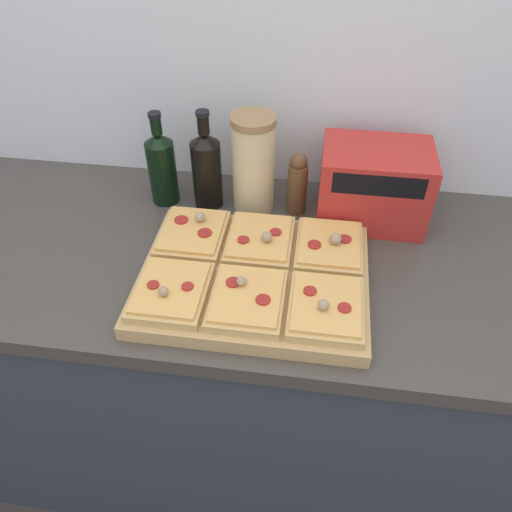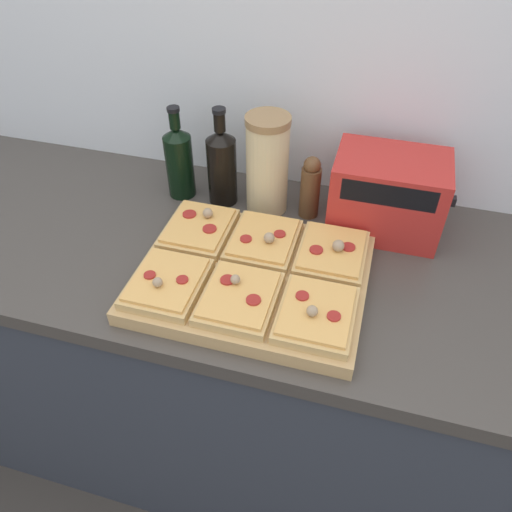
{
  "view_description": "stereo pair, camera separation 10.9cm",
  "coord_description": "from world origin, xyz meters",
  "views": [
    {
      "loc": [
        0.13,
        -0.56,
        1.71
      ],
      "look_at": [
        0.02,
        0.25,
        0.98
      ],
      "focal_mm": 35.0,
      "sensor_mm": 36.0,
      "label": 1
    },
    {
      "loc": [
        0.24,
        -0.54,
        1.71
      ],
      "look_at": [
        0.02,
        0.25,
        0.98
      ],
      "focal_mm": 35.0,
      "sensor_mm": 36.0,
      "label": 2
    }
  ],
  "objects": [
    {
      "name": "grain_jar_tall",
      "position": [
        -0.03,
        0.5,
        1.05
      ],
      "size": [
        0.11,
        0.11,
        0.26
      ],
      "color": "beige",
      "rests_on": "kitchen_counter"
    },
    {
      "name": "pizza_slice_front_right",
      "position": [
        0.17,
        0.12,
        0.97
      ],
      "size": [
        0.15,
        0.18,
        0.05
      ],
      "color": "tan",
      "rests_on": "cutting_board"
    },
    {
      "name": "pizza_slice_back_left",
      "position": [
        -0.14,
        0.31,
        0.97
      ],
      "size": [
        0.15,
        0.18,
        0.05
      ],
      "color": "tan",
      "rests_on": "cutting_board"
    },
    {
      "name": "wall_back",
      "position": [
        0.0,
        0.67,
        1.25
      ],
      "size": [
        6.0,
        0.06,
        2.5
      ],
      "color": "silver",
      "rests_on": "ground_plane"
    },
    {
      "name": "kitchen_counter",
      "position": [
        0.0,
        0.32,
        0.46
      ],
      "size": [
        2.63,
        0.67,
        0.92
      ],
      "color": "#333842",
      "rests_on": "ground_plane"
    },
    {
      "name": "toaster_oven",
      "position": [
        0.27,
        0.5,
        1.02
      ],
      "size": [
        0.29,
        0.18,
        0.19
      ],
      "color": "red",
      "rests_on": "kitchen_counter"
    },
    {
      "name": "pepper_mill",
      "position": [
        0.08,
        0.5,
        1.01
      ],
      "size": [
        0.05,
        0.05,
        0.17
      ],
      "color": "brown",
      "rests_on": "kitchen_counter"
    },
    {
      "name": "wine_bottle",
      "position": [
        -0.15,
        0.5,
        1.03
      ],
      "size": [
        0.08,
        0.08,
        0.26
      ],
      "color": "black",
      "rests_on": "kitchen_counter"
    },
    {
      "name": "olive_oil_bottle",
      "position": [
        -0.26,
        0.5,
        1.03
      ],
      "size": [
        0.07,
        0.07,
        0.25
      ],
      "color": "black",
      "rests_on": "kitchen_counter"
    },
    {
      "name": "pizza_slice_back_center",
      "position": [
        0.02,
        0.31,
        0.97
      ],
      "size": [
        0.15,
        0.18,
        0.05
      ],
      "color": "tan",
      "rests_on": "cutting_board"
    },
    {
      "name": "pizza_slice_back_right",
      "position": [
        0.17,
        0.31,
        0.97
      ],
      "size": [
        0.15,
        0.18,
        0.05
      ],
      "color": "tan",
      "rests_on": "cutting_board"
    },
    {
      "name": "pizza_slice_front_center",
      "position": [
        0.02,
        0.12,
        0.97
      ],
      "size": [
        0.15,
        0.18,
        0.05
      ],
      "color": "tan",
      "rests_on": "cutting_board"
    },
    {
      "name": "pizza_slice_front_left",
      "position": [
        -0.14,
        0.12,
        0.97
      ],
      "size": [
        0.15,
        0.18,
        0.05
      ],
      "color": "tan",
      "rests_on": "cutting_board"
    },
    {
      "name": "cutting_board",
      "position": [
        0.02,
        0.22,
        0.94
      ],
      "size": [
        0.49,
        0.39,
        0.03
      ],
      "primitive_type": "cube",
      "color": "tan",
      "rests_on": "kitchen_counter"
    }
  ]
}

